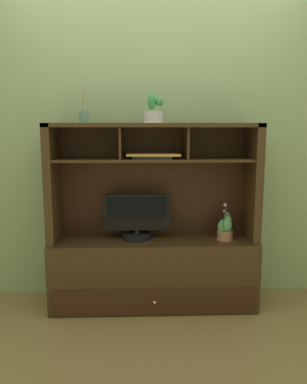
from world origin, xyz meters
The scene contains 9 objects.
floor_plane centered at (0.00, 0.00, -0.01)m, with size 6.00×6.00×0.02m, color olive.
back_wall centered at (0.00, 0.25, 1.40)m, with size 6.00×0.02×2.80m, color #92A56F.
media_console centered at (0.00, 0.01, 0.43)m, with size 1.59×0.47×1.43m.
tv_monitor centered at (-0.13, 0.01, 0.69)m, with size 0.50×0.22×0.35m.
potted_orchid centered at (0.55, -0.04, 0.58)m, with size 0.13×0.13×0.29m.
potted_fern centered at (0.56, -0.02, 0.62)m, with size 0.13×0.13×0.21m.
magazine_stack_left centered at (-0.01, -0.04, 1.19)m, with size 0.40×0.22×0.04m.
diffuser_bottle centered at (-0.52, 0.01, 1.48)m, with size 0.07×0.07×0.24m.
potted_succulent centered at (0.00, 0.03, 1.50)m, with size 0.16×0.16×0.22m.
Camera 1 is at (-0.10, -2.81, 1.37)m, focal length 34.74 mm.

